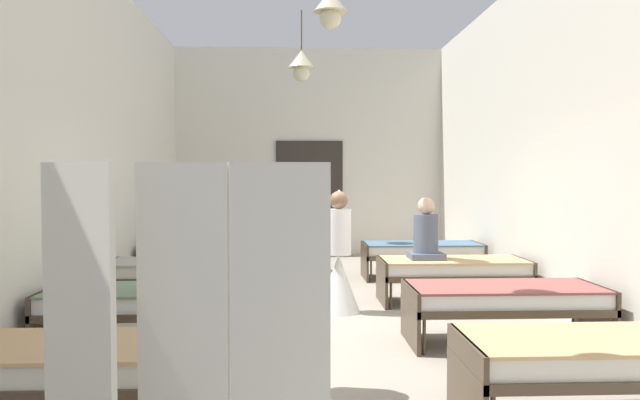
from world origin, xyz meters
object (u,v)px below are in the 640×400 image
object	(u,v)px
bed_right_row_0	(604,357)
bed_left_row_3	(205,252)
bed_left_row_0	(72,364)
nurse_near_aisle	(290,240)
bed_right_row_2	(453,269)
patient_seated_primary	(426,236)
bed_left_row_2	(183,271)
patient_seated_secondary	(180,258)
bed_right_row_1	(504,299)
bed_left_row_1	(146,302)
nurse_mid_aisle	(339,269)
privacy_screen	(182,363)
bed_right_row_3	(422,251)
nurse_far_aisle	(291,323)

from	to	relation	value
bed_right_row_0	bed_left_row_3	size ratio (longest dim) A/B	1.00
bed_left_row_0	bed_right_row_0	size ratio (longest dim) A/B	1.00
bed_right_row_0	nurse_near_aisle	size ratio (longest dim) A/B	1.28
bed_right_row_2	patient_seated_primary	xyz separation A→B (m)	(-0.35, 0.03, 0.43)
bed_left_row_0	bed_right_row_0	bearing A→B (deg)	0.00
bed_left_row_2	patient_seated_secondary	xyz separation A→B (m)	(0.35, -1.98, 0.43)
bed_left_row_0	bed_right_row_1	bearing A→B (deg)	28.57
bed_left_row_1	bed_right_row_2	distance (m)	3.97
bed_right_row_0	nurse_near_aisle	distance (m)	6.98
bed_left_row_2	nurse_near_aisle	bearing A→B (deg)	64.71
bed_left_row_3	bed_left_row_2	bearing A→B (deg)	-90.00
nurse_mid_aisle	privacy_screen	distance (m)	4.78
bed_left_row_2	nurse_mid_aisle	xyz separation A→B (m)	(1.96, -0.47, 0.09)
bed_left_row_1	bed_right_row_0	bearing A→B (deg)	-28.57
nurse_mid_aisle	patient_seated_secondary	size ratio (longest dim) A/B	1.86
bed_left_row_0	bed_right_row_0	distance (m)	3.49
bed_left_row_2	privacy_screen	world-z (taller)	privacy_screen
bed_left_row_2	nurse_mid_aisle	bearing A→B (deg)	-13.44
bed_right_row_2	bed_left_row_3	xyz separation A→B (m)	(-3.49, 1.90, 0.00)
bed_right_row_2	nurse_mid_aisle	size ratio (longest dim) A/B	1.28
bed_left_row_1	bed_right_row_3	xyz separation A→B (m)	(3.49, 3.80, 0.00)
nurse_mid_aisle	privacy_screen	size ratio (longest dim) A/B	0.87
bed_right_row_0	patient_seated_secondary	xyz separation A→B (m)	(-3.14, 1.82, 0.43)
bed_right_row_0	patient_seated_primary	bearing A→B (deg)	95.22
nurse_far_aisle	bed_left_row_3	bearing A→B (deg)	-138.48
bed_right_row_1	bed_left_row_3	size ratio (longest dim) A/B	1.00
bed_right_row_1	privacy_screen	bearing A→B (deg)	-128.21
bed_right_row_0	nurse_far_aisle	distance (m)	2.19
bed_right_row_3	bed_left_row_3	bearing A→B (deg)	180.00
bed_right_row_2	bed_left_row_0	bearing A→B (deg)	-132.56
bed_right_row_2	bed_right_row_3	distance (m)	1.90
bed_right_row_2	nurse_near_aisle	xyz separation A→B (m)	(-2.14, 2.85, 0.09)
bed_left_row_1	bed_left_row_3	size ratio (longest dim) A/B	1.00
bed_right_row_0	bed_right_row_2	size ratio (longest dim) A/B	1.00
bed_right_row_3	nurse_mid_aisle	xyz separation A→B (m)	(-1.52, -2.37, 0.09)
bed_right_row_2	privacy_screen	size ratio (longest dim) A/B	1.12
bed_left_row_0	bed_right_row_3	size ratio (longest dim) A/B	1.00
bed_right_row_3	nurse_far_aisle	distance (m)	5.45
bed_right_row_3	patient_seated_primary	world-z (taller)	patient_seated_primary
bed_left_row_3	patient_seated_secondary	xyz separation A→B (m)	(0.35, -3.88, 0.43)
nurse_near_aisle	privacy_screen	distance (m)	7.99
bed_left_row_1	privacy_screen	xyz separation A→B (m)	(0.95, -3.23, 0.41)
bed_right_row_2	bed_right_row_3	size ratio (longest dim) A/B	1.00
bed_left_row_1	patient_seated_primary	xyz separation A→B (m)	(3.14, 1.93, 0.43)
nurse_near_aisle	privacy_screen	world-z (taller)	privacy_screen
bed_right_row_1	bed_right_row_2	bearing A→B (deg)	90.00
bed_left_row_1	bed_right_row_2	size ratio (longest dim) A/B	1.00
bed_left_row_2	patient_seated_secondary	distance (m)	2.06
nurse_far_aisle	nurse_mid_aisle	bearing A→B (deg)	-165.94
bed_left_row_1	bed_left_row_2	world-z (taller)	same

